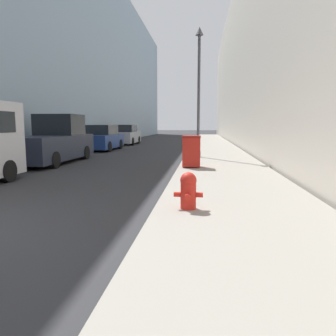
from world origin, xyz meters
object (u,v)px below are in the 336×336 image
object	(u,v)px
fire_hydrant	(188,190)
parked_sedan_far	(126,135)
parked_sedan_near	(101,139)
pickup_truck	(53,143)
trash_bin	(192,151)
lamppost	(199,83)

from	to	relation	value
fire_hydrant	parked_sedan_far	xyz separation A→B (m)	(-6.29, 21.62, 0.27)
parked_sedan_near	pickup_truck	bearing A→B (deg)	-89.20
trash_bin	lamppost	distance (m)	4.74
trash_bin	parked_sedan_far	world-z (taller)	parked_sedan_far
fire_hydrant	parked_sedan_near	size ratio (longest dim) A/B	0.14
parked_sedan_near	parked_sedan_far	distance (m)	6.41
fire_hydrant	pickup_truck	world-z (taller)	pickup_truck
fire_hydrant	parked_sedan_near	world-z (taller)	parked_sedan_near
fire_hydrant	trash_bin	distance (m)	5.84
trash_bin	parked_sedan_near	bearing A→B (deg)	123.62
trash_bin	parked_sedan_far	distance (m)	16.93
lamppost	parked_sedan_far	size ratio (longest dim) A/B	1.31
parked_sedan_near	parked_sedan_far	bearing A→B (deg)	89.20
trash_bin	lamppost	bearing A→B (deg)	87.35
lamppost	pickup_truck	xyz separation A→B (m)	(-6.30, -1.63, -2.68)
trash_bin	pickup_truck	size ratio (longest dim) A/B	0.21
trash_bin	parked_sedan_far	bearing A→B (deg)	111.26
lamppost	pickup_truck	distance (m)	7.04
parked_sedan_near	parked_sedan_far	world-z (taller)	parked_sedan_far
pickup_truck	parked_sedan_far	world-z (taller)	pickup_truck
trash_bin	lamppost	size ratio (longest dim) A/B	0.19
parked_sedan_far	trash_bin	bearing A→B (deg)	-68.74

